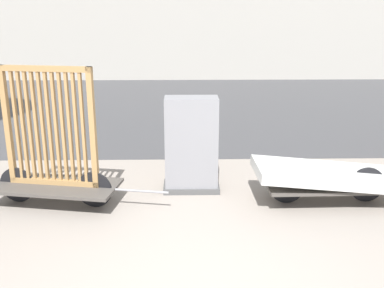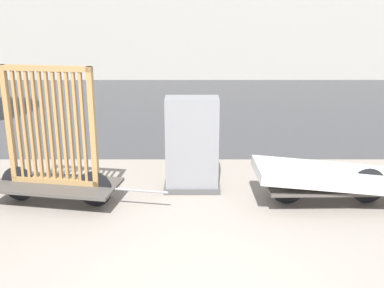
# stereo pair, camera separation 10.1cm
# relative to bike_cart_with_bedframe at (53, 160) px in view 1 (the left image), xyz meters

# --- Properties ---
(road_strip) EXTENTS (56.00, 9.19, 0.01)m
(road_strip) POSITION_rel_bike_cart_with_bedframe_xyz_m (1.80, 6.42, -0.62)
(road_strip) COLOR #424244
(road_strip) RESTS_ON ground_plane
(bike_cart_with_bedframe) EXTENTS (2.39, 1.02, 1.83)m
(bike_cart_with_bedframe) POSITION_rel_bike_cart_with_bedframe_xyz_m (0.00, 0.00, 0.00)
(bike_cart_with_bedframe) COLOR #4C4742
(bike_cart_with_bedframe) RESTS_ON ground_plane
(bike_cart_with_mattress) EXTENTS (2.51, 0.88, 0.55)m
(bike_cart_with_mattress) POSITION_rel_bike_cart_with_bedframe_xyz_m (3.61, 0.00, -0.26)
(bike_cart_with_mattress) COLOR #4C4742
(bike_cart_with_mattress) RESTS_ON ground_plane
(utility_cabinet) EXTENTS (0.79, 0.44, 1.34)m
(utility_cabinet) POSITION_rel_bike_cart_with_bedframe_xyz_m (1.80, 0.47, 0.01)
(utility_cabinet) COLOR #4C4C4C
(utility_cabinet) RESTS_ON ground_plane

